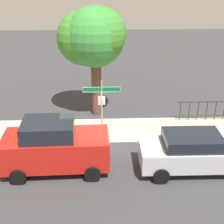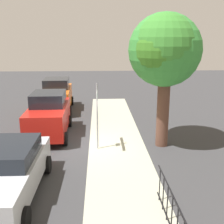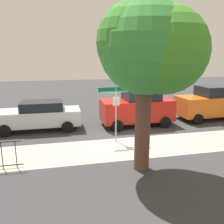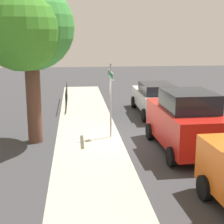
{
  "view_description": "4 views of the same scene",
  "coord_description": "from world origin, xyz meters",
  "views": [
    {
      "loc": [
        0.47,
        -13.08,
        7.62
      ],
      "look_at": [
        1.01,
        0.02,
        1.59
      ],
      "focal_mm": 50.57,
      "sensor_mm": 36.0,
      "label": 1
    },
    {
      "loc": [
        12.34,
        0.48,
        4.86
      ],
      "look_at": [
        0.16,
        1.07,
        1.6
      ],
      "focal_mm": 44.63,
      "sensor_mm": 36.0,
      "label": 2
    },
    {
      "loc": [
        3.11,
        11.07,
        4.11
      ],
      "look_at": [
        0.8,
        0.67,
        1.56
      ],
      "focal_mm": 38.15,
      "sensor_mm": 36.0,
      "label": 3
    },
    {
      "loc": [
        -12.73,
        1.81,
        4.15
      ],
      "look_at": [
        1.11,
        0.28,
        0.92
      ],
      "focal_mm": 54.88,
      "sensor_mm": 36.0,
      "label": 4
    }
  ],
  "objects": [
    {
      "name": "car_red",
      "position": [
        -1.37,
        -2.07,
        1.08
      ],
      "size": [
        4.25,
        2.13,
        2.2
      ],
      "rotation": [
        0.0,
        0.0,
        0.02
      ],
      "color": "red",
      "rests_on": "ground_plane"
    },
    {
      "name": "car_silver",
      "position": [
        4.33,
        -2.34,
        0.84
      ],
      "size": [
        4.71,
        1.98,
        1.64
      ],
      "rotation": [
        0.0,
        0.0,
        -0.01
      ],
      "color": "silver",
      "rests_on": "ground_plane"
    },
    {
      "name": "sidewalk_strip",
      "position": [
        2.0,
        1.3,
        0.0
      ],
      "size": [
        24.0,
        2.6,
        0.0
      ],
      "primitive_type": "cube",
      "color": "#ADAD97",
      "rests_on": "ground_plane"
    },
    {
      "name": "iron_fence",
      "position": [
        6.98,
        2.3,
        0.56
      ],
      "size": [
        4.84,
        0.04,
        1.07
      ],
      "color": "black",
      "rests_on": "ground_plane"
    },
    {
      "name": "street_sign",
      "position": [
        0.54,
        0.4,
        2.07
      ],
      "size": [
        1.72,
        0.07,
        2.98
      ],
      "color": "#9EA0A5",
      "rests_on": "ground_plane"
    },
    {
      "name": "shade_tree",
      "position": [
        0.21,
        3.35,
        4.34
      ],
      "size": [
        3.65,
        3.29,
        5.93
      ],
      "color": "brown",
      "rests_on": "ground_plane"
    },
    {
      "name": "ground_plane",
      "position": [
        0.0,
        0.0,
        0.0
      ],
      "size": [
        60.0,
        60.0,
        0.0
      ],
      "primitive_type": "plane",
      "color": "#38383A"
    }
  ]
}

